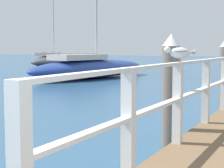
% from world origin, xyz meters
% --- Properties ---
extents(dock_piling_near, '(0.29, 0.29, 1.91)m').
position_xyz_m(dock_piling_near, '(-1.47, 4.86, 0.96)').
color(dock_piling_near, '#6B6056').
rests_on(dock_piling_near, ground_plane).
extents(seagull_foreground, '(0.43, 0.30, 0.21)m').
position_xyz_m(seagull_foreground, '(-1.10, 4.08, 1.62)').
color(seagull_foreground, white).
rests_on(seagull_foreground, pier_railing).
extents(boat_2, '(4.38, 9.23, 9.31)m').
position_xyz_m(boat_2, '(-10.31, 17.31, 0.57)').
color(boat_2, navy).
rests_on(boat_2, ground_plane).
extents(boat_3, '(4.57, 8.50, 8.61)m').
position_xyz_m(boat_3, '(-20.46, 27.52, 0.56)').
color(boat_3, '#4C4C51').
rests_on(boat_3, ground_plane).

